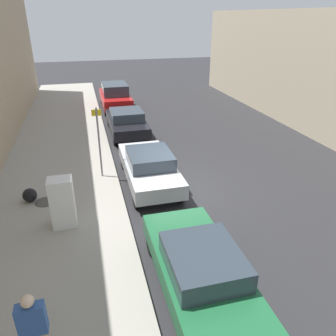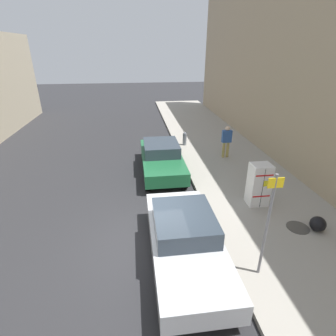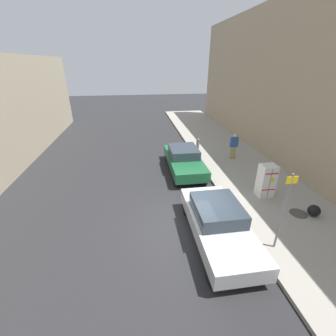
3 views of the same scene
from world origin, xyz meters
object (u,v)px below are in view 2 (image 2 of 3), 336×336
object	(u,v)px
pedestrian_walking_far	(227,140)
parked_sedan_green	(162,157)
parked_sedan_silver	(185,239)
street_sign_post	(268,222)
fire_hydrant	(185,138)
discarded_refrigerator	(259,185)
trash_bag	(318,224)

from	to	relation	value
pedestrian_walking_far	parked_sedan_green	size ratio (longest dim) A/B	0.37
parked_sedan_green	parked_sedan_silver	world-z (taller)	parked_sedan_silver
pedestrian_walking_far	parked_sedan_silver	size ratio (longest dim) A/B	0.37
street_sign_post	parked_sedan_silver	xyz separation A→B (m)	(1.76, -0.84, -0.98)
pedestrian_walking_far	parked_sedan_silver	bearing A→B (deg)	-96.80
fire_hydrant	parked_sedan_green	bearing A→B (deg)	61.49
parked_sedan_silver	discarded_refrigerator	bearing A→B (deg)	-143.76
discarded_refrigerator	pedestrian_walking_far	distance (m)	4.51
parked_sedan_green	discarded_refrigerator	bearing A→B (deg)	131.53
parked_sedan_silver	fire_hydrant	bearing A→B (deg)	-100.73
fire_hydrant	pedestrian_walking_far	size ratio (longest dim) A/B	0.47
fire_hydrant	parked_sedan_silver	distance (m)	9.05
fire_hydrant	pedestrian_walking_far	distance (m)	2.81
street_sign_post	parked_sedan_green	world-z (taller)	street_sign_post
trash_bag	parked_sedan_green	size ratio (longest dim) A/B	0.11
fire_hydrant	parked_sedan_silver	world-z (taller)	parked_sedan_silver
fire_hydrant	parked_sedan_silver	bearing A→B (deg)	79.27
pedestrian_walking_far	parked_sedan_silver	xyz separation A→B (m)	(3.44, 6.78, -0.38)
street_sign_post	discarded_refrigerator	bearing A→B (deg)	-113.43
street_sign_post	trash_bag	distance (m)	3.19
discarded_refrigerator	parked_sedan_green	world-z (taller)	discarded_refrigerator
parked_sedan_silver	street_sign_post	bearing A→B (deg)	154.58
pedestrian_walking_far	parked_sedan_green	world-z (taller)	pedestrian_walking_far
discarded_refrigerator	parked_sedan_green	bearing A→B (deg)	-48.47
discarded_refrigerator	fire_hydrant	distance (m)	6.78
street_sign_post	trash_bag	xyz separation A→B (m)	(-2.55, -1.38, -1.31)
discarded_refrigerator	parked_sedan_silver	xyz separation A→B (m)	(3.11, 2.28, -0.20)
fire_hydrant	pedestrian_walking_far	world-z (taller)	pedestrian_walking_far
fire_hydrant	parked_sedan_green	distance (m)	3.53
discarded_refrigerator	parked_sedan_green	size ratio (longest dim) A/B	0.35
street_sign_post	parked_sedan_silver	world-z (taller)	street_sign_post
pedestrian_walking_far	parked_sedan_silver	world-z (taller)	pedestrian_walking_far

